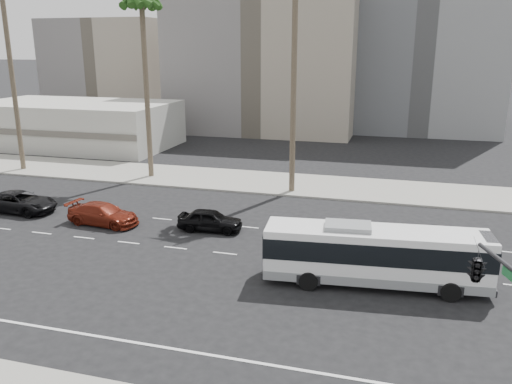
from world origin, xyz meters
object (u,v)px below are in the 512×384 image
(traffic_signal, at_px, (482,275))
(car_a, at_px, (210,220))
(car_b, at_px, (103,214))
(palm_mid, at_px, (142,4))
(city_bus, at_px, (375,254))
(car_c, at_px, (20,202))

(traffic_signal, bearing_deg, car_a, 115.95)
(car_a, height_order, car_b, car_b)
(car_a, distance_m, car_b, 7.13)
(car_b, relative_size, palm_mid, 0.30)
(car_a, distance_m, traffic_signal, 19.59)
(city_bus, bearing_deg, car_c, 162.69)
(city_bus, bearing_deg, traffic_signal, -74.07)
(car_b, height_order, palm_mid, palm_mid)
(car_b, bearing_deg, car_a, -78.79)
(car_a, bearing_deg, traffic_signal, -138.41)
(city_bus, distance_m, car_a, 11.52)
(city_bus, distance_m, car_b, 17.96)
(car_b, xyz_separation_m, palm_mid, (-2.73, 12.17, 13.71))
(car_a, relative_size, car_b, 0.84)
(car_b, distance_m, palm_mid, 18.54)
(car_b, height_order, car_c, car_c)
(car_c, bearing_deg, traffic_signal, -114.69)
(city_bus, height_order, car_b, city_bus)
(car_c, xyz_separation_m, traffic_signal, (27.75, -13.45, 3.97))
(city_bus, bearing_deg, car_b, 160.59)
(city_bus, relative_size, car_b, 2.24)
(car_a, bearing_deg, city_bus, -119.80)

